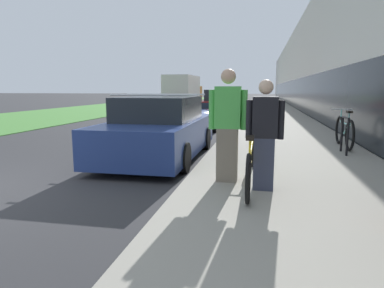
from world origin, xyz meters
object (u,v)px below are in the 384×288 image
(cruiser_bike_nearest, at_px, (344,132))
(parked_sedan_curbside, at_px, (160,130))
(bike_rack_hoop, at_px, (345,131))
(moving_truck, at_px, (184,91))
(parked_sedan_far, at_px, (220,105))
(person_rider, at_px, (264,135))
(person_bystander, at_px, (228,126))
(tandem_bicycle, at_px, (251,160))
(vintage_roadster_curbside, at_px, (199,118))

(cruiser_bike_nearest, bearing_deg, parked_sedan_curbside, -161.83)
(bike_rack_hoop, xyz_separation_m, moving_truck, (-8.71, 21.79, 0.72))
(bike_rack_hoop, xyz_separation_m, parked_sedan_far, (-4.22, 11.72, 0.04))
(cruiser_bike_nearest, height_order, parked_sedan_far, parked_sedan_far)
(person_rider, height_order, bike_rack_hoop, person_rider)
(person_bystander, height_order, parked_sedan_curbside, person_bystander)
(tandem_bicycle, height_order, parked_sedan_curbside, parked_sedan_curbside)
(person_bystander, distance_m, parked_sedan_curbside, 3.01)
(parked_sedan_curbside, relative_size, vintage_roadster_curbside, 1.18)
(tandem_bicycle, bearing_deg, bike_rack_hoop, 54.91)
(tandem_bicycle, distance_m, person_rider, 0.61)
(person_rider, bearing_deg, person_bystander, 147.79)
(cruiser_bike_nearest, distance_m, vintage_roadster_curbside, 6.50)
(person_bystander, bearing_deg, vintage_roadster_curbside, 103.14)
(tandem_bicycle, xyz_separation_m, bike_rack_hoop, (2.03, 2.89, 0.15))
(person_rider, xyz_separation_m, moving_truck, (-6.88, 25.05, 0.43))
(person_bystander, relative_size, vintage_roadster_curbside, 0.46)
(tandem_bicycle, distance_m, cruiser_bike_nearest, 4.40)
(tandem_bicycle, relative_size, moving_truck, 0.40)
(moving_truck, bearing_deg, person_bystander, -75.67)
(parked_sedan_curbside, bearing_deg, cruiser_bike_nearest, 18.17)
(parked_sedan_far, bearing_deg, vintage_roadster_curbside, -91.37)
(cruiser_bike_nearest, bearing_deg, bike_rack_hoop, -102.16)
(vintage_roadster_curbside, bearing_deg, parked_sedan_far, 88.63)
(bike_rack_hoop, xyz_separation_m, vintage_roadster_curbside, (-4.37, 5.53, -0.22))
(parked_sedan_curbside, bearing_deg, person_bystander, -52.28)
(bike_rack_hoop, xyz_separation_m, cruiser_bike_nearest, (0.20, 0.91, -0.11))
(bike_rack_hoop, relative_size, moving_truck, 0.12)
(cruiser_bike_nearest, xyz_separation_m, vintage_roadster_curbside, (-4.57, 4.62, -0.10))
(person_rider, distance_m, person_bystander, 0.68)
(vintage_roadster_curbside, bearing_deg, person_rider, -73.90)
(tandem_bicycle, relative_size, cruiser_bike_nearest, 1.51)
(person_bystander, bearing_deg, moving_truck, 104.33)
(parked_sedan_curbside, distance_m, parked_sedan_far, 12.26)
(person_bystander, relative_size, moving_truck, 0.25)
(person_rider, height_order, moving_truck, moving_truck)
(vintage_roadster_curbside, xyz_separation_m, parked_sedan_far, (0.15, 6.19, 0.26))
(parked_sedan_far, bearing_deg, cruiser_bike_nearest, -67.77)
(tandem_bicycle, xyz_separation_m, parked_sedan_curbside, (-2.20, 2.34, 0.15))
(tandem_bicycle, bearing_deg, parked_sedan_curbside, 133.19)
(person_bystander, bearing_deg, parked_sedan_far, 97.10)
(person_rider, relative_size, cruiser_bike_nearest, 0.85)
(tandem_bicycle, distance_m, parked_sedan_far, 14.77)
(person_bystander, height_order, bike_rack_hoop, person_bystander)
(tandem_bicycle, bearing_deg, moving_truck, 105.15)
(cruiser_bike_nearest, height_order, vintage_roadster_curbside, cruiser_bike_nearest)
(parked_sedan_curbside, bearing_deg, tandem_bicycle, -46.81)
(tandem_bicycle, relative_size, parked_sedan_curbside, 0.62)
(person_rider, xyz_separation_m, cruiser_bike_nearest, (2.03, 4.17, -0.41))
(tandem_bicycle, distance_m, moving_truck, 25.58)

